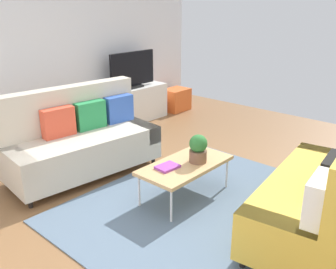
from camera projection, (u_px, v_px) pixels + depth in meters
ground_plane at (184, 193)px, 4.35m from camera, size 7.68×7.68×0.00m
wall_far at (42, 48)px, 5.62m from camera, size 6.40×0.12×2.90m
area_rug at (196, 204)px, 4.12m from camera, size 2.90×2.20×0.01m
couch_beige at (81, 140)px, 4.75m from camera, size 1.98×1.04×1.10m
couch_green at (325, 193)px, 3.44m from camera, size 1.99×1.08×1.10m
coffee_table at (185, 166)px, 4.15m from camera, size 1.10×0.56×0.42m
tv_console at (133, 105)px, 6.84m from camera, size 1.40×0.44×0.64m
tv at (133, 70)px, 6.61m from camera, size 1.00×0.20×0.64m
storage_trunk at (176, 100)px, 7.58m from camera, size 0.52×0.40×0.44m
potted_plant at (198, 148)px, 4.13m from camera, size 0.20×0.20×0.32m
table_book_0 at (167, 167)px, 4.02m from camera, size 0.25×0.20×0.03m
vase_0 at (105, 89)px, 6.33m from camera, size 0.09×0.09×0.14m
bottle_0 at (115, 86)px, 6.36m from camera, size 0.05×0.05×0.21m
bottle_1 at (120, 87)px, 6.44m from camera, size 0.04×0.04×0.15m
bottle_2 at (124, 83)px, 6.49m from camera, size 0.05×0.05×0.24m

